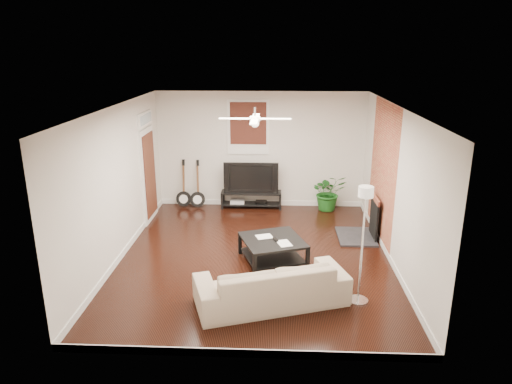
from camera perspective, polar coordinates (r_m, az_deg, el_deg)
room at (r=8.37m, az=-0.12°, el=0.81°), size 5.01×6.01×2.81m
brick_accent at (r=9.56m, az=15.25°, el=2.31°), size 0.02×2.20×2.80m
fireplace at (r=9.78m, az=13.17°, el=-2.98°), size 0.80×1.10×0.92m
window_back at (r=11.16m, az=-0.96°, el=7.91°), size 1.00×0.06×1.30m
door_left at (r=10.62m, az=-13.03°, el=3.11°), size 0.08×1.00×2.50m
tv_stand at (r=11.39m, az=-0.58°, el=-0.95°), size 1.46×0.39×0.41m
tv at (r=11.24m, az=-0.58°, el=1.90°), size 1.31×0.17×0.75m
coffee_table at (r=8.60m, az=2.04°, el=-7.13°), size 1.33×1.33×0.44m
sofa at (r=7.24m, az=1.90°, el=-11.12°), size 2.47×1.57×0.67m
floor_lamp at (r=7.18m, az=12.87°, el=-6.46°), size 0.39×0.39×1.88m
potted_plant at (r=11.30m, az=8.89°, el=-0.01°), size 0.90×0.81×0.90m
guitar_left at (r=11.45m, az=-8.94°, el=0.98°), size 0.38×0.27×1.18m
guitar_right at (r=11.36m, az=-7.24°, el=0.92°), size 0.40×0.31×1.18m
ceiling_fan at (r=8.11m, az=-0.13°, el=8.97°), size 1.24×1.24×0.32m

